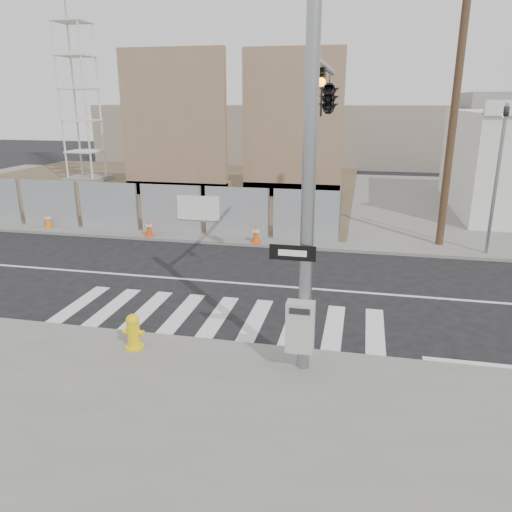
% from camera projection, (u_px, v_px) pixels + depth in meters
% --- Properties ---
extents(ground, '(100.00, 100.00, 0.00)m').
position_uv_depth(ground, '(241.00, 283.00, 15.38)').
color(ground, black).
rests_on(ground, ground).
extents(sidewalk_far, '(50.00, 20.00, 0.12)m').
position_uv_depth(sidewalk_far, '(299.00, 198.00, 28.43)').
color(sidewalk_far, slate).
rests_on(sidewalk_far, ground).
extents(signal_pole, '(0.96, 5.87, 7.00)m').
position_uv_depth(signal_pole, '(323.00, 128.00, 11.54)').
color(signal_pole, gray).
rests_on(signal_pole, sidewalk_near).
extents(far_signal_pole, '(0.16, 0.20, 5.60)m').
position_uv_depth(far_signal_pole, '(499.00, 159.00, 17.03)').
color(far_signal_pole, gray).
rests_on(far_signal_pole, sidewalk_far).
extents(chain_link_fence, '(24.60, 0.04, 2.00)m').
position_uv_depth(chain_link_fence, '(45.00, 203.00, 21.72)').
color(chain_link_fence, gray).
rests_on(chain_link_fence, sidewalk_far).
extents(concrete_wall_left, '(6.00, 1.30, 8.00)m').
position_uv_depth(concrete_wall_left, '(175.00, 138.00, 27.98)').
color(concrete_wall_left, '#7E644B').
rests_on(concrete_wall_left, sidewalk_far).
extents(concrete_wall_right, '(5.50, 1.30, 8.00)m').
position_uv_depth(concrete_wall_right, '(292.00, 138.00, 27.61)').
color(concrete_wall_right, '#7E644B').
rests_on(concrete_wall_right, sidewalk_far).
extents(crane_tower, '(2.60, 2.60, 18.15)m').
position_uv_depth(crane_tower, '(74.00, 40.00, 31.55)').
color(crane_tower, slate).
rests_on(crane_tower, sidewalk_far).
extents(utility_pole_right, '(1.60, 0.28, 10.00)m').
position_uv_depth(utility_pole_right, '(455.00, 106.00, 17.65)').
color(utility_pole_right, '#4F3925').
rests_on(utility_pole_right, sidewalk_far).
extents(fire_hydrant, '(0.50, 0.46, 0.81)m').
position_uv_depth(fire_hydrant, '(133.00, 331.00, 11.03)').
color(fire_hydrant, yellow).
rests_on(fire_hydrant, sidewalk_near).
extents(traffic_cone_b, '(0.41, 0.41, 0.64)m').
position_uv_depth(traffic_cone_b, '(48.00, 220.00, 21.61)').
color(traffic_cone_b, orange).
rests_on(traffic_cone_b, sidewalk_far).
extents(traffic_cone_c, '(0.47, 0.47, 0.69)m').
position_uv_depth(traffic_cone_c, '(149.00, 228.00, 20.20)').
color(traffic_cone_c, '#E4400C').
rests_on(traffic_cone_c, sidewalk_far).
extents(traffic_cone_d, '(0.42, 0.42, 0.70)m').
position_uv_depth(traffic_cone_d, '(256.00, 234.00, 19.27)').
color(traffic_cone_d, '#E94F0C').
rests_on(traffic_cone_d, sidewalk_far).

